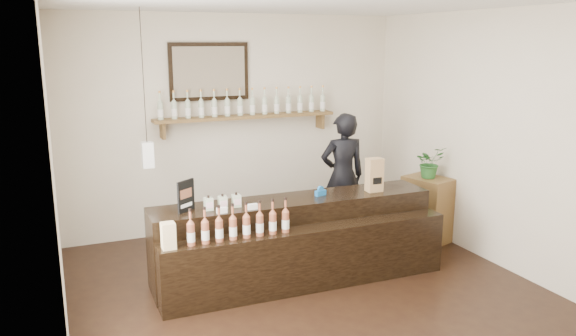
# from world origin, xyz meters

# --- Properties ---
(ground) EXTENTS (5.00, 5.00, 0.00)m
(ground) POSITION_xyz_m (0.00, 0.00, 0.00)
(ground) COLOR black
(ground) RESTS_ON ground
(room_shell) EXTENTS (5.00, 5.00, 5.00)m
(room_shell) POSITION_xyz_m (0.00, 0.00, 1.70)
(room_shell) COLOR beige
(room_shell) RESTS_ON ground
(back_wall_decor) EXTENTS (2.66, 0.96, 1.69)m
(back_wall_decor) POSITION_xyz_m (-0.14, 2.37, 1.75)
(back_wall_decor) COLOR brown
(back_wall_decor) RESTS_ON ground
(counter) EXTENTS (3.03, 0.85, 0.99)m
(counter) POSITION_xyz_m (0.03, 0.59, 0.40)
(counter) COLOR black
(counter) RESTS_ON ground
(promo_sign) EXTENTS (0.19, 0.15, 0.31)m
(promo_sign) POSITION_xyz_m (-1.10, 0.69, 1.00)
(promo_sign) COLOR black
(promo_sign) RESTS_ON counter
(paper_bag) EXTENTS (0.18, 0.14, 0.37)m
(paper_bag) POSITION_xyz_m (0.97, 0.62, 1.03)
(paper_bag) COLOR #A27D4E
(paper_bag) RESTS_ON counter
(tape_dispenser) EXTENTS (0.13, 0.08, 0.11)m
(tape_dispenser) POSITION_xyz_m (0.35, 0.69, 0.88)
(tape_dispenser) COLOR #175EA4
(tape_dispenser) RESTS_ON counter
(side_cabinet) EXTENTS (0.55, 0.65, 0.81)m
(side_cabinet) POSITION_xyz_m (2.00, 1.02, 0.40)
(side_cabinet) COLOR brown
(side_cabinet) RESTS_ON ground
(potted_plant) EXTENTS (0.37, 0.33, 0.39)m
(potted_plant) POSITION_xyz_m (2.00, 1.02, 1.00)
(potted_plant) COLOR #286026
(potted_plant) RESTS_ON side_cabinet
(shopkeeper) EXTENTS (0.70, 0.50, 1.80)m
(shopkeeper) POSITION_xyz_m (1.08, 1.55, 0.90)
(shopkeeper) COLOR black
(shopkeeper) RESTS_ON ground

